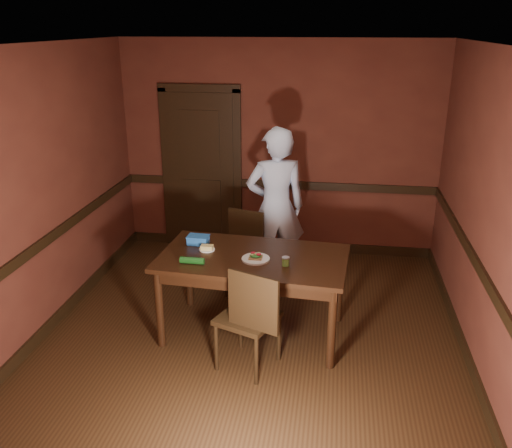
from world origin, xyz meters
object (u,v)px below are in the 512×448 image
(dining_table, at_px, (253,295))
(cheese_saucer, at_px, (207,248))
(sandwich_plate, at_px, (256,258))
(chair_near, at_px, (248,316))
(chair_far, at_px, (248,255))
(person, at_px, (276,208))
(sauce_jar, at_px, (286,261))
(food_tub, at_px, (198,240))

(dining_table, bearing_deg, cheese_saucer, 174.25)
(sandwich_plate, bearing_deg, chair_near, -89.75)
(chair_far, bearing_deg, person, 68.04)
(chair_near, bearing_deg, chair_far, -59.11)
(chair_near, bearing_deg, cheese_saucer, -29.46)
(dining_table, xyz_separation_m, sauce_jar, (0.32, -0.16, 0.45))
(chair_near, xyz_separation_m, person, (0.04, 1.68, 0.42))
(chair_far, distance_m, cheese_saucer, 0.87)
(chair_near, distance_m, sandwich_plate, 0.57)
(cheese_saucer, bearing_deg, sandwich_plate, -17.64)
(dining_table, xyz_separation_m, cheese_saucer, (-0.46, 0.08, 0.43))
(dining_table, distance_m, chair_near, 0.55)
(person, distance_m, sandwich_plate, 1.23)
(chair_near, bearing_deg, person, -69.66)
(chair_far, height_order, sandwich_plate, chair_far)
(food_tub, bearing_deg, cheese_saucer, -45.01)
(person, bearing_deg, chair_near, 71.24)
(person, relative_size, food_tub, 8.51)
(chair_far, xyz_separation_m, sauce_jar, (0.50, -0.97, 0.40))
(chair_far, height_order, cheese_saucer, chair_far)
(sandwich_plate, distance_m, sauce_jar, 0.30)
(chair_far, distance_m, sauce_jar, 1.17)
(person, relative_size, sandwich_plate, 7.03)
(sauce_jar, xyz_separation_m, food_tub, (-0.90, 0.37, 0.00))
(cheese_saucer, height_order, food_tub, food_tub)
(cheese_saucer, bearing_deg, food_tub, 132.17)
(sandwich_plate, distance_m, food_tub, 0.68)
(cheese_saucer, distance_m, food_tub, 0.18)
(dining_table, bearing_deg, chair_near, -81.75)
(chair_far, bearing_deg, chair_near, -64.64)
(chair_far, relative_size, person, 0.50)
(dining_table, relative_size, food_tub, 8.10)
(chair_near, height_order, person, person)
(dining_table, relative_size, chair_far, 1.90)
(chair_far, distance_m, person, 0.62)
(dining_table, bearing_deg, sandwich_plate, -60.43)
(person, xyz_separation_m, cheese_saucer, (-0.54, -1.06, -0.08))
(chair_far, relative_size, food_tub, 4.26)
(chair_near, height_order, cheese_saucer, chair_near)
(chair_far, relative_size, sauce_jar, 11.28)
(sauce_jar, bearing_deg, sandwich_plate, 164.12)
(person, height_order, sandwich_plate, person)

